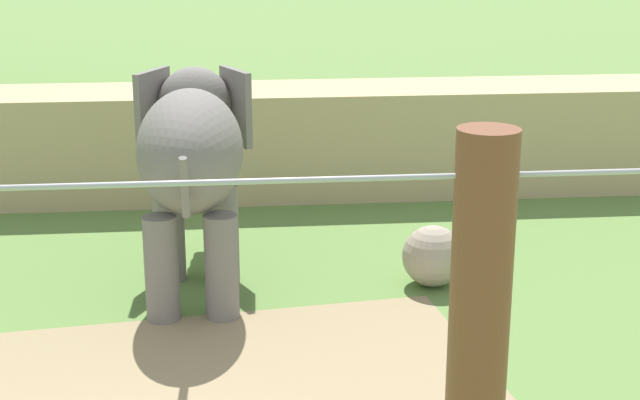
{
  "coord_description": "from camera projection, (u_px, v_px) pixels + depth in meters",
  "views": [
    {
      "loc": [
        1.04,
        -6.01,
        4.71
      ],
      "look_at": [
        2.13,
        5.03,
        1.4
      ],
      "focal_mm": 54.05,
      "sensor_mm": 36.0,
      "label": 1
    }
  ],
  "objects": [
    {
      "name": "enrichment_ball",
      "position": [
        433.0,
        256.0,
        12.6
      ],
      "size": [
        0.81,
        0.81,
        0.81
      ],
      "primitive_type": "sphere",
      "color": "gray",
      "rests_on": "ground"
    },
    {
      "name": "dirt_patch",
      "position": [
        204.0,
        377.0,
        10.19
      ],
      "size": [
        6.4,
        3.97,
        0.01
      ],
      "primitive_type": "cube",
      "rotation": [
        0.0,
        0.0,
        0.12
      ],
      "color": "#937F5B",
      "rests_on": "ground"
    },
    {
      "name": "elephant",
      "position": [
        192.0,
        155.0,
        12.08
      ],
      "size": [
        1.55,
        3.68,
        2.73
      ],
      "color": "slate",
      "rests_on": "ground"
    },
    {
      "name": "embankment_wall",
      "position": [
        167.0,
        143.0,
        16.57
      ],
      "size": [
        36.0,
        1.8,
        1.83
      ],
      "primitive_type": "cube",
      "color": "tan",
      "rests_on": "ground"
    }
  ]
}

